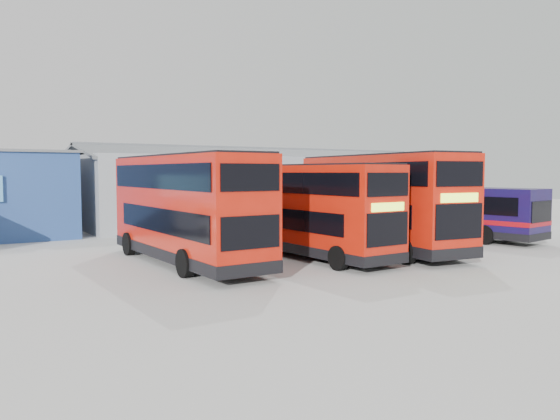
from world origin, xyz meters
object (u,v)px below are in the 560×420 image
at_px(maintenance_shed, 267,188).
at_px(double_decker_centre, 309,211).
at_px(single_decker_blue, 447,212).
at_px(double_decker_left, 186,210).
at_px(double_decker_right, 379,203).

xyz_separation_m(maintenance_shed, double_decker_centre, (-8.67, -18.25, -0.50)).
bearing_deg(double_decker_centre, single_decker_blue, 6.45).
bearing_deg(double_decker_left, single_decker_blue, -179.28).
relative_size(double_decker_centre, single_decker_blue, 0.89).
bearing_deg(single_decker_blue, double_decker_right, 6.20).
height_order(double_decker_left, double_decker_right, double_decker_right).
height_order(maintenance_shed, double_decker_centre, maintenance_shed).
distance_m(double_decker_left, single_decker_blue, 16.72).
distance_m(double_decker_left, double_decker_centre, 5.64).
bearing_deg(single_decker_blue, double_decker_left, -6.45).
bearing_deg(maintenance_shed, double_decker_right, -103.96).
bearing_deg(double_decker_left, double_decker_right, 171.22).
bearing_deg(maintenance_shed, double_decker_centre, -115.42).
bearing_deg(double_decker_centre, double_decker_right, -4.40).
height_order(double_decker_left, double_decker_centre, double_decker_left).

